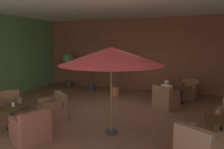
{
  "coord_description": "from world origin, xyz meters",
  "views": [
    {
      "loc": [
        2.49,
        -6.42,
        2.42
      ],
      "look_at": [
        0.0,
        0.41,
        1.31
      ],
      "focal_mm": 33.13,
      "sensor_mm": 36.0,
      "label": 1
    }
  ],
  "objects_px": {
    "armchair_front_left_west": "(31,129)",
    "patio_umbrella_tall_red": "(111,56)",
    "armchair_mid_center_east": "(189,91)",
    "patron_blue_shirt": "(167,89)",
    "armchair_front_right_north": "(198,148)",
    "iced_drink_cup": "(13,104)",
    "armchair_front_left_north": "(53,111)",
    "cafe_table_mid_center": "(181,91)",
    "cafe_table_front_left": "(12,112)",
    "cafe_table_front_right": "(222,125)",
    "armchair_front_left_east": "(8,107)",
    "potted_tree_mid_left": "(91,67)",
    "potted_tree_left_corner": "(68,64)",
    "armchair_mid_center_north": "(165,100)",
    "potted_tree_mid_right": "(115,67)"
  },
  "relations": [
    {
      "from": "armchair_front_left_north",
      "to": "armchair_mid_center_north",
      "type": "distance_m",
      "value": 4.08
    },
    {
      "from": "armchair_front_left_east",
      "to": "armchair_front_right_north",
      "type": "distance_m",
      "value": 5.84
    },
    {
      "from": "patron_blue_shirt",
      "to": "potted_tree_mid_right",
      "type": "bearing_deg",
      "value": 157.45
    },
    {
      "from": "armchair_mid_center_east",
      "to": "patio_umbrella_tall_red",
      "type": "distance_m",
      "value": 5.36
    },
    {
      "from": "cafe_table_mid_center",
      "to": "armchair_mid_center_north",
      "type": "bearing_deg",
      "value": -120.84
    },
    {
      "from": "armchair_front_left_west",
      "to": "armchair_mid_center_north",
      "type": "xyz_separation_m",
      "value": [
        2.84,
        3.93,
        0.0
      ]
    },
    {
      "from": "armchair_front_right_north",
      "to": "armchair_front_left_west",
      "type": "bearing_deg",
      "value": -173.17
    },
    {
      "from": "armchair_front_left_west",
      "to": "potted_tree_mid_left",
      "type": "xyz_separation_m",
      "value": [
        -1.0,
        5.49,
        0.91
      ]
    },
    {
      "from": "armchair_front_left_north",
      "to": "armchair_mid_center_east",
      "type": "distance_m",
      "value": 5.95
    },
    {
      "from": "armchair_mid_center_east",
      "to": "patio_umbrella_tall_red",
      "type": "bearing_deg",
      "value": -112.89
    },
    {
      "from": "armchair_front_left_east",
      "to": "potted_tree_mid_left",
      "type": "xyz_separation_m",
      "value": [
        0.97,
        4.3,
        0.9
      ]
    },
    {
      "from": "armchair_mid_center_north",
      "to": "patio_umbrella_tall_red",
      "type": "relative_size",
      "value": 0.39
    },
    {
      "from": "potted_tree_mid_left",
      "to": "patron_blue_shirt",
      "type": "height_order",
      "value": "potted_tree_mid_left"
    },
    {
      "from": "patron_blue_shirt",
      "to": "patio_umbrella_tall_red",
      "type": "bearing_deg",
      "value": -112.32
    },
    {
      "from": "armchair_front_left_east",
      "to": "potted_tree_mid_right",
      "type": "xyz_separation_m",
      "value": [
        2.44,
        3.77,
        1.02
      ]
    },
    {
      "from": "armchair_front_left_east",
      "to": "armchair_mid_center_north",
      "type": "xyz_separation_m",
      "value": [
        4.8,
        2.74,
        -0.0
      ]
    },
    {
      "from": "armchair_front_left_east",
      "to": "potted_tree_mid_left",
      "type": "distance_m",
      "value": 4.5
    },
    {
      "from": "armchair_front_right_north",
      "to": "patio_umbrella_tall_red",
      "type": "xyz_separation_m",
      "value": [
        -2.14,
        0.67,
        1.78
      ]
    },
    {
      "from": "patio_umbrella_tall_red",
      "to": "patron_blue_shirt",
      "type": "height_order",
      "value": "patio_umbrella_tall_red"
    },
    {
      "from": "armchair_front_left_west",
      "to": "patio_umbrella_tall_red",
      "type": "distance_m",
      "value": 2.7
    },
    {
      "from": "potted_tree_mid_left",
      "to": "potted_tree_mid_right",
      "type": "distance_m",
      "value": 1.56
    },
    {
      "from": "armchair_front_left_east",
      "to": "cafe_table_mid_center",
      "type": "height_order",
      "value": "armchair_front_left_east"
    },
    {
      "from": "cafe_table_front_right",
      "to": "potted_tree_mid_left",
      "type": "distance_m",
      "value": 6.78
    },
    {
      "from": "cafe_table_mid_center",
      "to": "patron_blue_shirt",
      "type": "distance_m",
      "value": 1.0
    },
    {
      "from": "potted_tree_left_corner",
      "to": "iced_drink_cup",
      "type": "bearing_deg",
      "value": -74.32
    },
    {
      "from": "potted_tree_left_corner",
      "to": "cafe_table_mid_center",
      "type": "bearing_deg",
      "value": -10.78
    },
    {
      "from": "armchair_front_right_north",
      "to": "patio_umbrella_tall_red",
      "type": "relative_size",
      "value": 0.39
    },
    {
      "from": "armchair_front_left_east",
      "to": "armchair_front_left_west",
      "type": "bearing_deg",
      "value": -31.11
    },
    {
      "from": "armchair_front_right_north",
      "to": "iced_drink_cup",
      "type": "height_order",
      "value": "armchair_front_right_north"
    },
    {
      "from": "armchair_front_left_north",
      "to": "cafe_table_mid_center",
      "type": "xyz_separation_m",
      "value": [
        3.72,
        3.42,
        0.19
      ]
    },
    {
      "from": "patio_umbrella_tall_red",
      "to": "iced_drink_cup",
      "type": "xyz_separation_m",
      "value": [
        -2.78,
        -0.57,
        -1.4
      ]
    },
    {
      "from": "cafe_table_front_left",
      "to": "cafe_table_front_right",
      "type": "relative_size",
      "value": 1.02
    },
    {
      "from": "cafe_table_front_left",
      "to": "iced_drink_cup",
      "type": "bearing_deg",
      "value": 106.69
    },
    {
      "from": "cafe_table_front_left",
      "to": "armchair_front_right_north",
      "type": "xyz_separation_m",
      "value": [
        4.89,
        -0.01,
        -0.18
      ]
    },
    {
      "from": "armchair_front_left_west",
      "to": "armchair_mid_center_north",
      "type": "distance_m",
      "value": 4.85
    },
    {
      "from": "armchair_mid_center_east",
      "to": "patron_blue_shirt",
      "type": "xyz_separation_m",
      "value": [
        -0.8,
        -1.82,
        0.39
      ]
    },
    {
      "from": "cafe_table_mid_center",
      "to": "potted_tree_mid_right",
      "type": "relative_size",
      "value": 0.43
    },
    {
      "from": "cafe_table_front_left",
      "to": "armchair_front_left_north",
      "type": "distance_m",
      "value": 1.17
    },
    {
      "from": "armchair_mid_center_north",
      "to": "potted_tree_mid_left",
      "type": "height_order",
      "value": "potted_tree_mid_left"
    },
    {
      "from": "cafe_table_front_right",
      "to": "armchair_front_left_east",
      "type": "bearing_deg",
      "value": -178.05
    },
    {
      "from": "cafe_table_front_left",
      "to": "armchair_front_left_east",
      "type": "distance_m",
      "value": 1.17
    },
    {
      "from": "potted_tree_left_corner",
      "to": "potted_tree_mid_left",
      "type": "bearing_deg",
      "value": -16.04
    },
    {
      "from": "potted_tree_mid_left",
      "to": "cafe_table_front_right",
      "type": "bearing_deg",
      "value": -37.27
    },
    {
      "from": "armchair_front_right_north",
      "to": "iced_drink_cup",
      "type": "relative_size",
      "value": 9.43
    },
    {
      "from": "patio_umbrella_tall_red",
      "to": "iced_drink_cup",
      "type": "distance_m",
      "value": 3.16
    },
    {
      "from": "potted_tree_mid_left",
      "to": "patron_blue_shirt",
      "type": "bearing_deg",
      "value": -21.52
    },
    {
      "from": "cafe_table_mid_center",
      "to": "armchair_mid_center_east",
      "type": "height_order",
      "value": "armchair_mid_center_east"
    },
    {
      "from": "armchair_mid_center_north",
      "to": "armchair_front_right_north",
      "type": "bearing_deg",
      "value": -74.03
    },
    {
      "from": "potted_tree_mid_left",
      "to": "cafe_table_mid_center",
      "type": "bearing_deg",
      "value": -8.8
    },
    {
      "from": "cafe_table_front_right",
      "to": "potted_tree_left_corner",
      "type": "height_order",
      "value": "potted_tree_left_corner"
    }
  ]
}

